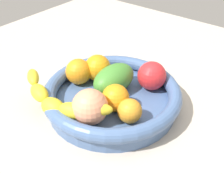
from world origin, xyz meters
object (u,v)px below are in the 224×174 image
(fruit_bowl, at_px, (112,96))
(mango_green, at_px, (114,79))
(banana_draped_left, at_px, (57,101))
(orange_mid_right, at_px, (130,111))
(tomato_red, at_px, (152,76))
(orange_rear, at_px, (79,71))
(orange_front, at_px, (115,98))
(orange_mid_left, at_px, (98,68))
(peach_blush, at_px, (90,107))

(fruit_bowl, height_order, mango_green, mango_green)
(banana_draped_left, relative_size, orange_mid_right, 5.01)
(mango_green, height_order, tomato_red, tomato_red)
(orange_rear, bearing_deg, orange_front, 167.78)
(orange_mid_left, height_order, tomato_red, tomato_red)
(orange_mid_left, relative_size, orange_rear, 1.04)
(orange_mid_left, bearing_deg, orange_rear, 55.72)
(banana_draped_left, bearing_deg, fruit_bowl, -117.57)
(tomato_red, bearing_deg, fruit_bowl, 62.25)
(fruit_bowl, xyz_separation_m, peach_blush, (-0.01, 0.09, 0.03))
(fruit_bowl, bearing_deg, banana_draped_left, 62.43)
(orange_front, height_order, orange_mid_right, orange_front)
(orange_front, bearing_deg, orange_rear, -12.22)
(orange_mid_left, distance_m, orange_mid_right, 0.17)
(orange_mid_right, height_order, mango_green, mango_green)
(fruit_bowl, distance_m, orange_mid_left, 0.09)
(peach_blush, bearing_deg, banana_draped_left, 16.82)
(fruit_bowl, xyz_separation_m, orange_mid_right, (-0.08, 0.04, 0.02))
(orange_mid_left, xyz_separation_m, orange_mid_right, (-0.15, 0.08, -0.01))
(fruit_bowl, distance_m, orange_rear, 0.11)
(orange_front, height_order, orange_rear, orange_rear)
(fruit_bowl, height_order, orange_mid_right, orange_mid_right)
(banana_draped_left, distance_m, peach_blush, 0.08)
(banana_draped_left, height_order, mango_green, mango_green)
(fruit_bowl, bearing_deg, orange_front, 139.05)
(fruit_bowl, distance_m, banana_draped_left, 0.13)
(fruit_bowl, bearing_deg, orange_mid_left, -27.79)
(banana_draped_left, height_order, peach_blush, peach_blush)
(tomato_red, bearing_deg, mango_green, 45.49)
(mango_green, distance_m, tomato_red, 0.09)
(orange_mid_left, distance_m, mango_green, 0.06)
(orange_front, distance_m, peach_blush, 0.06)
(orange_mid_left, bearing_deg, banana_draped_left, 96.99)
(orange_rear, relative_size, tomato_red, 0.92)
(banana_draped_left, bearing_deg, orange_rear, -68.64)
(orange_mid_left, relative_size, peach_blush, 0.88)
(fruit_bowl, distance_m, mango_green, 0.04)
(fruit_bowl, height_order, orange_rear, orange_rear)
(orange_front, bearing_deg, tomato_red, -98.22)
(tomato_red, height_order, peach_blush, peach_blush)
(orange_front, relative_size, mango_green, 0.51)
(fruit_bowl, relative_size, mango_green, 2.71)
(orange_mid_right, distance_m, tomato_red, 0.13)
(tomato_red, xyz_separation_m, peach_blush, (0.03, 0.18, 0.00))
(mango_green, bearing_deg, fruit_bowl, 120.00)
(fruit_bowl, xyz_separation_m, orange_front, (-0.03, 0.03, 0.03))
(orange_mid_left, bearing_deg, fruit_bowl, 152.21)
(orange_front, xyz_separation_m, mango_green, (0.05, -0.05, 0.00))
(orange_front, xyz_separation_m, orange_rear, (0.13, -0.03, 0.00))
(orange_mid_left, height_order, orange_rear, orange_mid_left)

